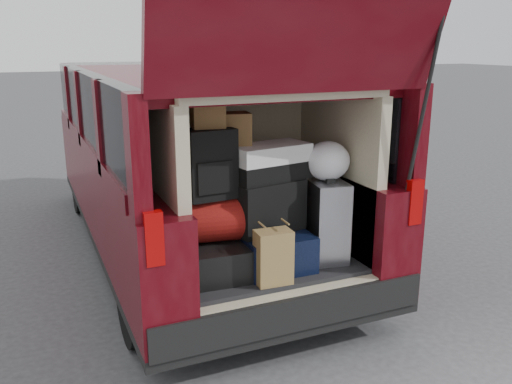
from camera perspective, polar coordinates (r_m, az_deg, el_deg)
ground at (r=3.92m, az=1.71°, el=-15.68°), size 80.00×80.00×0.00m
minivan at (r=5.21m, az=-6.93°, el=2.99°), size 1.90×5.35×2.77m
load_floor at (r=4.00m, az=0.04°, el=-10.45°), size 1.24×1.05×0.55m
black_hardshell at (r=3.61m, az=-4.23°, el=-6.82°), size 0.43×0.56×0.22m
navy_hardshell at (r=3.73m, az=1.48°, el=-5.79°), size 0.47×0.57×0.25m
silver_roller at (r=3.81m, az=7.30°, el=-2.91°), size 0.29×0.41×0.56m
kraft_bag at (r=3.42m, az=1.84°, el=-6.87°), size 0.23×0.16×0.35m
red_duffel at (r=3.54m, az=-4.51°, el=-2.85°), size 0.49×0.36×0.30m
black_soft_case at (r=3.64m, az=1.04°, el=-1.38°), size 0.53×0.37×0.35m
backpack at (r=3.43m, az=-4.88°, el=2.96°), size 0.33×0.21×0.45m
twotone_duffel at (r=3.60m, az=1.39°, el=3.21°), size 0.57×0.36×0.24m
grocery_sack_lower at (r=3.42m, az=-5.11°, el=8.28°), size 0.22×0.19×0.18m
grocery_sack_upper at (r=3.55m, az=-2.40°, el=6.67°), size 0.23×0.20×0.21m
plastic_bag_right at (r=3.72m, az=7.52°, el=3.27°), size 0.32×0.30×0.27m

